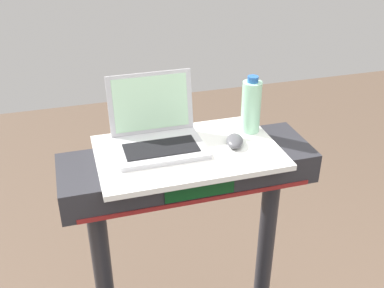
% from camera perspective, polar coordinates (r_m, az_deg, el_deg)
% --- Properties ---
extents(desk_board, '(0.63, 0.40, 0.02)m').
position_cam_1_polar(desk_board, '(1.60, -0.51, -1.05)').
color(desk_board, white).
rests_on(desk_board, treadmill_base).
extents(laptop, '(0.31, 0.26, 0.23)m').
position_cam_1_polar(laptop, '(1.61, -4.39, 1.41)').
color(laptop, '#B7B7BC').
rests_on(laptop, desk_board).
extents(computer_mouse, '(0.09, 0.11, 0.03)m').
position_cam_1_polar(computer_mouse, '(1.63, 5.33, 0.39)').
color(computer_mouse, '#4C4C51').
rests_on(computer_mouse, desk_board).
extents(water_bottle, '(0.07, 0.07, 0.22)m').
position_cam_1_polar(water_bottle, '(1.70, 7.37, 4.71)').
color(water_bottle, '#9EDBB2').
rests_on(water_bottle, desk_board).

